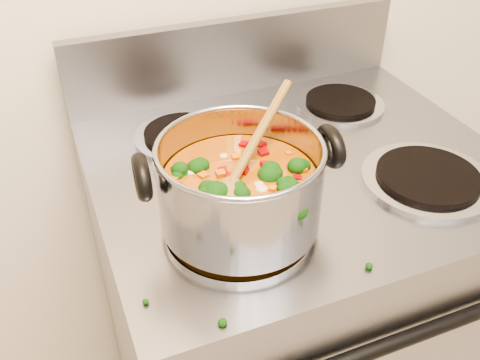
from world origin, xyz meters
The scene contains 4 objects.
electric_range centered at (-0.06, 1.16, 0.47)m, with size 0.73×0.66×1.08m.
stockpot centered at (-0.23, 1.03, 1.00)m, with size 0.30×0.24×0.14m.
wooden_spoon centered at (-0.22, 1.03, 1.03)m, with size 0.20×0.18×0.10m.
cooktop_crumbs centered at (-0.13, 0.99, 0.92)m, with size 0.19×0.37×0.01m.
Camera 1 is at (-0.45, 0.46, 1.46)m, focal length 40.00 mm.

